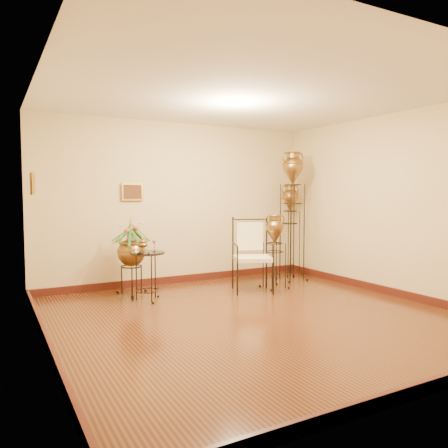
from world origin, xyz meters
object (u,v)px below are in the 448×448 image
amphora_mid (290,229)px  side_table (148,275)px  armchair (253,255)px  amphora_tall (292,214)px  planter_urn (131,249)px

amphora_mid → side_table: (-3.09, -0.67, -0.51)m
armchair → side_table: bearing=-165.9°
amphora_tall → amphora_mid: size_ratio=1.33×
side_table → planter_urn: bearing=100.1°
armchair → amphora_tall: bearing=43.8°
side_table → armchair: bearing=-7.7°
planter_urn → armchair: planter_urn is taller
amphora_mid → side_table: amphora_mid is taller
amphora_tall → amphora_mid: (0.28, 0.44, -0.31)m
amphora_tall → armchair: (-1.13, -0.46, -0.61)m
amphora_mid → planter_urn: 3.19m
amphora_mid → planter_urn: amphora_mid is taller
armchair → planter_urn: bearing=179.3°
side_table → amphora_mid: bearing=12.2°
amphora_mid → planter_urn: (-3.18, -0.16, -0.17)m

